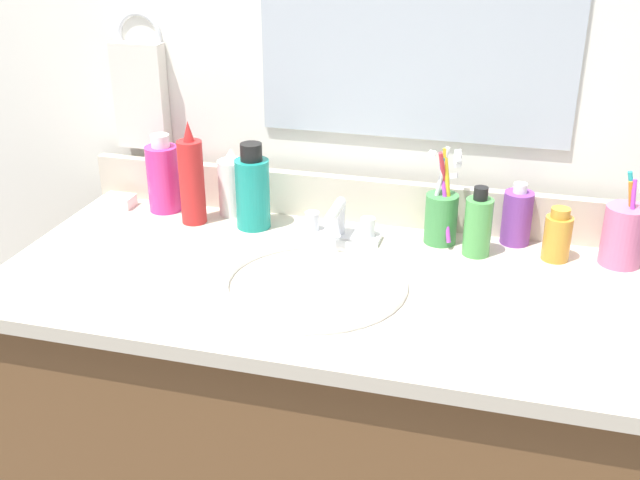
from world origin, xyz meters
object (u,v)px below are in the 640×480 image
at_px(cup_green, 442,215).
at_px(bottle_cream_purple, 517,217).
at_px(faucet, 339,226).
at_px(bottle_toner_green, 478,225).
at_px(bottle_mouthwash_teal, 253,190).
at_px(cup_pink, 624,234).
at_px(bottle_oil_amber, 557,236).
at_px(soap_bar, 119,201).
at_px(bottle_lotion_white, 232,185).
at_px(bottle_soap_pink, 163,177).
at_px(hand_towel, 141,96).
at_px(bottle_spray_red, 192,180).

bearing_deg(cup_green, bottle_cream_purple, 14.01).
xyz_separation_m(faucet, bottle_toner_green, (0.26, 0.00, 0.03)).
height_order(bottle_mouthwash_teal, bottle_toner_green, bottle_mouthwash_teal).
bearing_deg(cup_pink, bottle_cream_purple, 167.11).
relative_size(bottle_oil_amber, soap_bar, 1.56).
bearing_deg(bottle_lotion_white, bottle_soap_pink, -173.15).
distance_m(bottle_lotion_white, bottle_soap_pink, 0.15).
bearing_deg(soap_bar, bottle_lotion_white, 6.11).
distance_m(hand_towel, bottle_soap_pink, 0.18).
xyz_separation_m(bottle_lotion_white, cup_green, (0.43, -0.03, -0.01)).
relative_size(faucet, bottle_oil_amber, 1.61).
height_order(bottle_lotion_white, bottle_toner_green, bottle_lotion_white).
bearing_deg(bottle_oil_amber, cup_green, 174.74).
xyz_separation_m(hand_towel, bottle_mouthwash_teal, (0.28, -0.11, -0.14)).
bearing_deg(soap_bar, bottle_cream_purple, 2.21).
height_order(bottle_soap_pink, soap_bar, bottle_soap_pink).
distance_m(bottle_oil_amber, bottle_spray_red, 0.70).
bearing_deg(bottle_toner_green, bottle_spray_red, 179.65).
height_order(bottle_soap_pink, bottle_toner_green, bottle_soap_pink).
bearing_deg(bottle_spray_red, soap_bar, 169.48).
relative_size(bottle_lotion_white, cup_pink, 0.80).
bearing_deg(soap_bar, cup_pink, -0.62).
xyz_separation_m(bottle_soap_pink, cup_pink, (0.90, -0.02, -0.02)).
distance_m(faucet, bottle_spray_red, 0.31).
bearing_deg(faucet, hand_towel, 164.85).
relative_size(bottle_mouthwash_teal, cup_green, 0.91).
height_order(bottle_oil_amber, bottle_spray_red, bottle_spray_red).
bearing_deg(bottle_mouthwash_teal, hand_towel, 158.95).
bearing_deg(bottle_lotion_white, bottle_cream_purple, 0.50).
height_order(bottle_mouthwash_teal, bottle_oil_amber, bottle_mouthwash_teal).
relative_size(bottle_cream_purple, cup_green, 0.63).
bearing_deg(bottle_mouthwash_teal, bottle_lotion_white, 140.58).
bearing_deg(bottle_soap_pink, bottle_mouthwash_teal, -9.46).
relative_size(faucet, cup_green, 0.84).
distance_m(bottle_mouthwash_teal, bottle_soap_pink, 0.21).
relative_size(bottle_oil_amber, bottle_soap_pink, 0.61).
distance_m(faucet, cup_pink, 0.51).
bearing_deg(bottle_soap_pink, soap_bar, -174.92).
height_order(hand_towel, bottle_toner_green, hand_towel).
distance_m(bottle_spray_red, soap_bar, 0.21).
relative_size(bottle_lotion_white, bottle_soap_pink, 0.86).
height_order(bottle_cream_purple, bottle_toner_green, bottle_toner_green).
height_order(bottle_cream_purple, soap_bar, bottle_cream_purple).
height_order(hand_towel, bottle_cream_purple, hand_towel).
xyz_separation_m(bottle_cream_purple, bottle_soap_pink, (-0.71, -0.02, 0.02)).
bearing_deg(bottle_spray_red, faucet, -1.32).
relative_size(bottle_oil_amber, bottle_toner_green, 0.76).
bearing_deg(bottle_soap_pink, cup_green, -1.19).
xyz_separation_m(hand_towel, faucet, (0.46, -0.12, -0.19)).
relative_size(faucet, bottle_lotion_white, 1.14).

